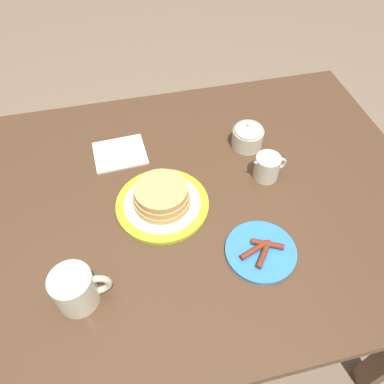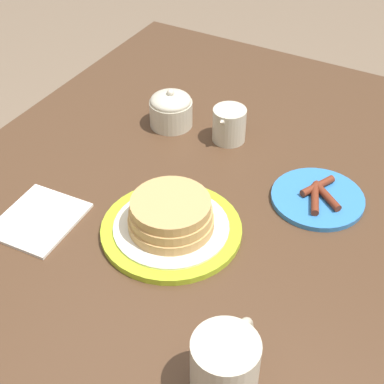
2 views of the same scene
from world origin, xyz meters
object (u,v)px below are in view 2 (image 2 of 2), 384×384
at_px(side_plate_bacon, 318,198).
at_px(sugar_bowl, 171,109).
at_px(coffee_mug, 226,364).
at_px(creamer_pitcher, 229,124).
at_px(pancake_plate, 172,220).
at_px(napkin, 39,219).

relative_size(side_plate_bacon, sugar_bowl, 1.86).
height_order(coffee_mug, creamer_pitcher, coffee_mug).
bearing_deg(pancake_plate, side_plate_bacon, -43.92).
height_order(side_plate_bacon, creamer_pitcher, creamer_pitcher).
relative_size(coffee_mug, napkin, 0.80).
bearing_deg(creamer_pitcher, side_plate_bacon, -112.67).
height_order(coffee_mug, napkin, coffee_mug).
distance_m(side_plate_bacon, coffee_mug, 0.42).
height_order(pancake_plate, napkin, pancake_plate).
bearing_deg(coffee_mug, napkin, 73.05).
bearing_deg(napkin, coffee_mug, -106.95).
bearing_deg(napkin, side_plate_bacon, -54.75).
distance_m(pancake_plate, side_plate_bacon, 0.28).
bearing_deg(side_plate_bacon, creamer_pitcher, 67.33).
relative_size(side_plate_bacon, napkin, 1.10).
distance_m(pancake_plate, napkin, 0.24).
height_order(pancake_plate, sugar_bowl, sugar_bowl).
xyz_separation_m(pancake_plate, sugar_bowl, (0.28, 0.17, 0.01)).
bearing_deg(napkin, creamer_pitcher, -25.18).
relative_size(sugar_bowl, napkin, 0.59).
distance_m(pancake_plate, sugar_bowl, 0.33).
relative_size(pancake_plate, coffee_mug, 1.96).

